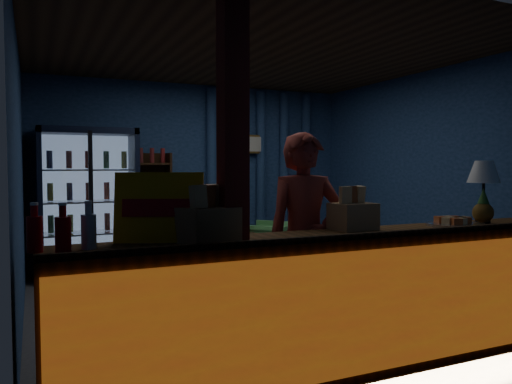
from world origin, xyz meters
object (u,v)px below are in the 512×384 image
shopkeeper (305,240)px  pastry_tray (456,223)px  table_lamp (484,174)px  green_chair (269,244)px

shopkeeper → pastry_tray: bearing=-11.6°
shopkeeper → table_lamp: shopkeeper is taller
green_chair → shopkeeper: bearing=28.8°
green_chair → table_lamp: bearing=56.2°
pastry_tray → table_lamp: (0.39, 0.08, 0.38)m
green_chair → pastry_tray: bearing=49.4°
green_chair → pastry_tray: size_ratio=1.59×
shopkeeper → pastry_tray: shopkeeper is taller
pastry_tray → table_lamp: table_lamp is taller
pastry_tray → table_lamp: 0.55m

